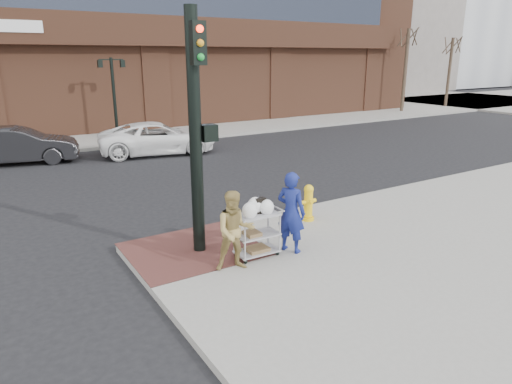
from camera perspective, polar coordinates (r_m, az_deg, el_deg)
ground at (r=9.75m, az=-2.30°, el=-9.01°), size 220.00×220.00×0.00m
sidewalk_far at (r=43.28m, az=-9.12°, el=10.94°), size 65.00×36.00×0.15m
brick_curb_ramp at (r=10.18m, az=-7.80°, el=-7.06°), size 2.80×2.40×0.01m
filler_block at (r=63.81m, az=12.97°, el=20.55°), size 14.00×20.00×18.00m
bare_tree_a at (r=37.28m, az=18.58°, el=18.98°), size 1.80×1.80×7.20m
bare_tree_b at (r=42.29m, az=23.45°, el=17.48°), size 1.80×1.80×6.70m
lamp_post at (r=24.54m, az=-17.38°, el=12.17°), size 1.32×0.22×4.00m
traffic_signal_pole at (r=9.37m, az=-7.43°, el=7.98°), size 0.61×0.51×5.00m
woman_blue at (r=9.72m, az=4.41°, el=-2.53°), size 0.67×0.77×1.77m
pedestrian_tan at (r=8.91m, az=-2.64°, el=-4.88°), size 0.93×0.82×1.61m
sedan_dark at (r=20.87m, az=-27.56°, el=5.17°), size 4.75×2.58×1.49m
minivan_white at (r=20.89m, az=-12.19°, el=6.60°), size 5.47×3.33×1.42m
utility_cart at (r=9.54m, az=0.12°, el=-4.85°), size 0.93×0.53×1.27m
fire_hydrant at (r=11.73m, az=6.56°, el=-1.27°), size 0.45×0.31×0.95m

